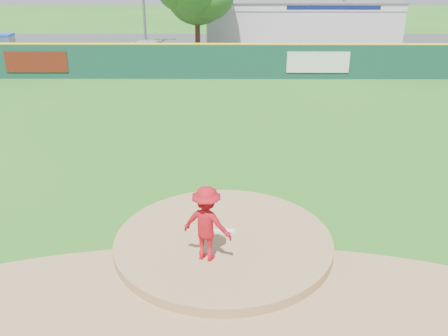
{
  "coord_description": "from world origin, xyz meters",
  "views": [
    {
      "loc": [
        0.08,
        -10.83,
        6.92
      ],
      "look_at": [
        0.0,
        2.0,
        1.3
      ],
      "focal_mm": 40.0,
      "sensor_mm": 36.0,
      "label": 1
    }
  ],
  "objects_px": {
    "pitcher": "(207,224)",
    "van": "(154,51)",
    "pool_building_grp": "(299,19)",
    "playground_slide": "(5,47)"
  },
  "relations": [
    {
      "from": "pitcher",
      "to": "van",
      "type": "height_order",
      "value": "pitcher"
    },
    {
      "from": "pool_building_grp",
      "to": "playground_slide",
      "type": "distance_m",
      "value": 22.75
    },
    {
      "from": "pool_building_grp",
      "to": "playground_slide",
      "type": "bearing_deg",
      "value": -157.51
    },
    {
      "from": "pitcher",
      "to": "van",
      "type": "xyz_separation_m",
      "value": [
        -4.5,
        23.92,
        -0.47
      ]
    },
    {
      "from": "van",
      "to": "playground_slide",
      "type": "distance_m",
      "value": 10.14
    },
    {
      "from": "van",
      "to": "playground_slide",
      "type": "bearing_deg",
      "value": 92.39
    },
    {
      "from": "playground_slide",
      "to": "pitcher",
      "type": "bearing_deg",
      "value": -58.83
    },
    {
      "from": "pitcher",
      "to": "pool_building_grp",
      "type": "xyz_separation_m",
      "value": [
        6.38,
        32.88,
        0.49
      ]
    },
    {
      "from": "pitcher",
      "to": "van",
      "type": "distance_m",
      "value": 24.34
    },
    {
      "from": "pitcher",
      "to": "playground_slide",
      "type": "bearing_deg",
      "value": -37.33
    }
  ]
}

